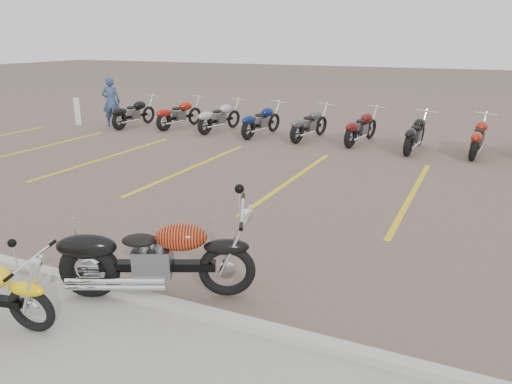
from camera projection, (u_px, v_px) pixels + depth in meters
ground at (203, 241)px, 8.09m from camera, size 100.00×100.00×0.00m
curb at (123, 293)px, 6.34m from camera, size 60.00×0.18×0.12m
parking_stripes at (292, 180)px, 11.55m from camera, size 38.00×5.50×0.01m
flame_cruiser at (153, 260)px, 6.23m from camera, size 2.30×1.17×1.02m
person_a at (111, 102)px, 18.23m from camera, size 0.78×0.69×1.79m
bollard at (77, 111)px, 18.63m from camera, size 0.19×0.19×1.00m
bg_bike_row at (386, 129)px, 14.78m from camera, size 19.01×2.06×1.10m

